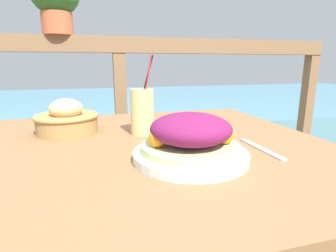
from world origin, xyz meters
name	(u,v)px	position (x,y,z in m)	size (l,w,h in m)	color
patio_table	(150,176)	(0.00, 0.00, 0.67)	(1.04, 0.95, 0.77)	olive
railing_fence	(120,88)	(0.00, 0.88, 0.85)	(2.80, 0.08, 1.15)	brown
sea_backdrop	(107,114)	(0.00, 3.38, 0.23)	(12.00, 4.00, 0.46)	#568EA8
salad_plate	(191,140)	(0.07, -0.15, 0.82)	(0.27, 0.27, 0.11)	silver
drink_glass	(144,111)	(0.01, 0.11, 0.85)	(0.07, 0.07, 0.25)	#DBCC7F
bread_basket	(67,119)	(-0.24, 0.19, 0.82)	(0.21, 0.21, 0.11)	#AD7F47
knife	(261,149)	(0.28, -0.13, 0.77)	(0.02, 0.18, 0.00)	silver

